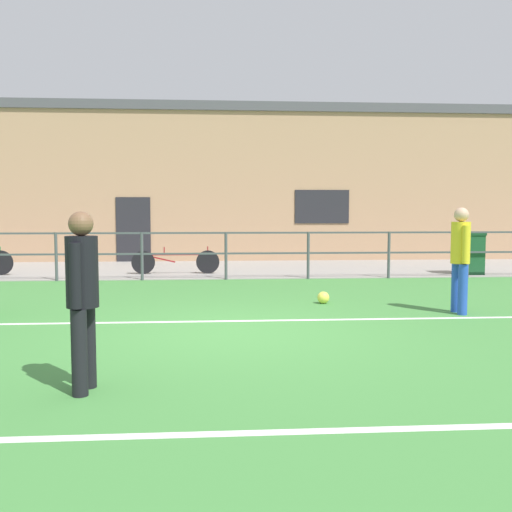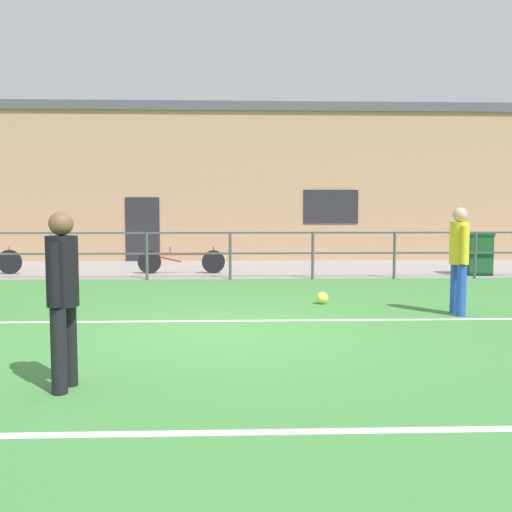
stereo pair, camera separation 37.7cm
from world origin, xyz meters
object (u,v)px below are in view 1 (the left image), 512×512
Objects in this scene: player_winger at (460,254)px; trash_bin_0 at (470,253)px; soccer_ball_match at (323,298)px; bicycle_parked_0 at (175,262)px; player_goalkeeper at (82,290)px.

trash_bin_0 is at bearing -26.83° from player_winger.
trash_bin_0 reaches higher than soccer_ball_match.
player_goalkeeper is at bearing -90.92° from bicycle_parked_0.
player_goalkeeper reaches higher than bicycle_parked_0.
player_winger reaches higher than soccer_ball_match.
bicycle_parked_0 is (0.16, 9.68, -0.59)m from player_goalkeeper.
bicycle_parked_0 is at bearing 175.49° from trash_bin_0.
player_winger reaches higher than bicycle_parked_0.
player_goalkeeper is 7.63× the size of soccer_ball_match.
player_goalkeeper is at bearing 124.68° from player_winger.
player_winger is at bearing -50.61° from bicycle_parked_0.
trash_bin_0 is (2.66, 5.44, -0.40)m from player_winger.
trash_bin_0 is at bearing -35.01° from player_goalkeeper.
trash_bin_0 is (7.61, -0.60, 0.23)m from bicycle_parked_0.
player_goalkeeper is 0.72× the size of bicycle_parked_0.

